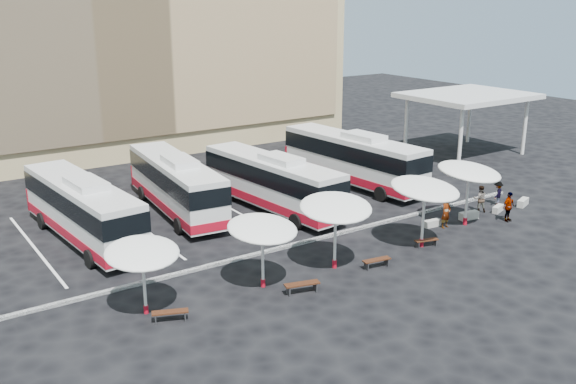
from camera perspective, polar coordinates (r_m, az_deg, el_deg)
ground at (r=34.56m, az=1.42°, el=-4.96°), size 120.00×120.00×0.00m
sandstone_building at (r=60.89m, az=-16.91°, el=15.96°), size 42.00×18.25×29.60m
service_canopy at (r=56.47m, az=15.68°, el=8.12°), size 10.00×8.00×5.20m
curb_divider at (r=34.91m, az=0.95°, el=-4.59°), size 34.00×0.25×0.15m
bay_lines at (r=40.93m, az=-5.09°, el=-1.49°), size 24.15×12.00×0.01m
bus_0 at (r=36.69m, az=-17.84°, el=-1.35°), size 3.33×11.80×3.70m
bus_1 at (r=40.24m, az=-9.96°, el=0.80°), size 3.56×11.82×3.69m
bus_2 at (r=40.17m, az=-1.46°, el=1.00°), size 3.45×11.71×3.66m
bus_3 at (r=45.79m, az=5.78°, el=3.06°), size 3.54×12.41×3.89m
sunshade_0 at (r=27.25m, az=-12.85°, el=-5.32°), size 3.37×3.41×3.24m
sunshade_1 at (r=29.00m, az=-2.29°, el=-3.30°), size 3.72×3.76×3.36m
sunshade_2 at (r=31.05m, az=4.27°, el=-1.41°), size 4.56×4.59×3.69m
sunshade_3 at (r=34.41m, az=12.08°, el=0.26°), size 4.52×4.55×3.81m
sunshade_4 at (r=38.45m, az=15.81°, el=1.73°), size 4.77×4.80×3.80m
wood_bench_0 at (r=27.38m, az=-10.43°, el=-10.58°), size 1.54×0.94×0.46m
wood_bench_1 at (r=29.31m, az=1.25°, el=-8.31°), size 1.68×0.84×0.50m
wood_bench_2 at (r=32.25m, az=7.88°, el=-6.11°), size 1.52×0.62×0.45m
wood_bench_3 at (r=35.36m, az=12.20°, el=-4.30°), size 1.37×0.69×0.41m
conc_bench_0 at (r=38.51m, az=12.70°, el=-2.73°), size 1.12×0.47×0.41m
conc_bench_1 at (r=40.32m, az=15.78°, el=-2.02°), size 1.31×0.60×0.47m
conc_bench_2 at (r=42.25m, az=18.16°, el=-1.43°), size 1.12×0.67×0.40m
conc_bench_3 at (r=43.99m, az=20.15°, el=-0.87°), size 1.27×0.79×0.45m
passenger_0 at (r=38.30m, az=13.87°, el=-1.77°), size 0.72×0.52×1.86m
passenger_1 at (r=41.70m, az=16.74°, el=-0.59°), size 1.05×1.00×1.71m
passenger_2 at (r=40.47m, az=19.02°, el=-1.25°), size 1.09×0.52×1.82m
passenger_3 at (r=43.45m, az=18.15°, el=-0.12°), size 1.16×0.94×1.57m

